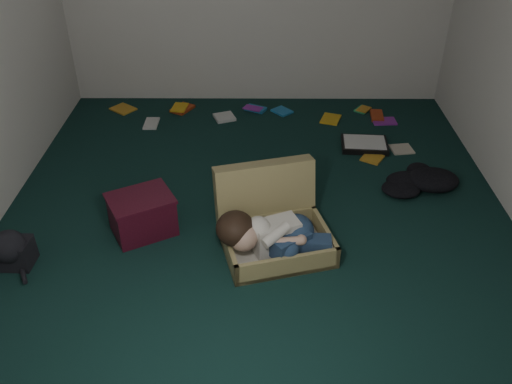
{
  "coord_description": "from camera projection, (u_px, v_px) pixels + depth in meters",
  "views": [
    {
      "loc": [
        0.02,
        -3.4,
        2.56
      ],
      "look_at": [
        0.0,
        -0.15,
        0.35
      ],
      "focal_mm": 38.0,
      "sensor_mm": 36.0,
      "label": 1
    }
  ],
  "objects": [
    {
      "name": "floor",
      "position": [
        256.0,
        218.0,
        4.25
      ],
      "size": [
        4.5,
        4.5,
        0.0
      ],
      "primitive_type": "plane",
      "color": "black",
      "rests_on": "ground"
    },
    {
      "name": "wall_front",
      "position": [
        252.0,
        320.0,
        1.66
      ],
      "size": [
        4.5,
        0.0,
        4.5
      ],
      "primitive_type": "plane",
      "rotation": [
        -1.57,
        0.0,
        0.0
      ],
      "color": "silver",
      "rests_on": "ground"
    },
    {
      "name": "suitcase",
      "position": [
        272.0,
        223.0,
        3.94
      ],
      "size": [
        0.91,
        0.89,
        0.55
      ],
      "rotation": [
        0.0,
        0.0,
        0.26
      ],
      "color": "#A19158",
      "rests_on": "floor"
    },
    {
      "name": "person",
      "position": [
        272.0,
        235.0,
        3.75
      ],
      "size": [
        0.83,
        0.41,
        0.34
      ],
      "rotation": [
        0.0,
        0.0,
        0.26
      ],
      "color": "silver",
      "rests_on": "suitcase"
    },
    {
      "name": "maroon_bin",
      "position": [
        142.0,
        214.0,
        4.03
      ],
      "size": [
        0.57,
        0.53,
        0.31
      ],
      "rotation": [
        0.0,
        0.0,
        0.49
      ],
      "color": "#420D1C",
      "rests_on": "floor"
    },
    {
      "name": "backpack",
      "position": [
        11.0,
        252.0,
        3.75
      ],
      "size": [
        0.37,
        0.3,
        0.22
      ],
      "primitive_type": null,
      "rotation": [
        0.0,
        0.0,
        -0.04
      ],
      "color": "black",
      "rests_on": "floor"
    },
    {
      "name": "clothing_pile",
      "position": [
        413.0,
        177.0,
        4.6
      ],
      "size": [
        0.51,
        0.43,
        0.15
      ],
      "primitive_type": null,
      "rotation": [
        0.0,
        0.0,
        -0.09
      ],
      "color": "black",
      "rests_on": "floor"
    },
    {
      "name": "paper_tray",
      "position": [
        364.0,
        144.0,
        5.18
      ],
      "size": [
        0.45,
        0.35,
        0.06
      ],
      "rotation": [
        0.0,
        0.0,
        -0.07
      ],
      "color": "black",
      "rests_on": "floor"
    },
    {
      "name": "book_scatter",
      "position": [
        285.0,
        120.0,
        5.64
      ],
      "size": [
        3.03,
        1.28,
        0.02
      ],
      "color": "gold",
      "rests_on": "floor"
    }
  ]
}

